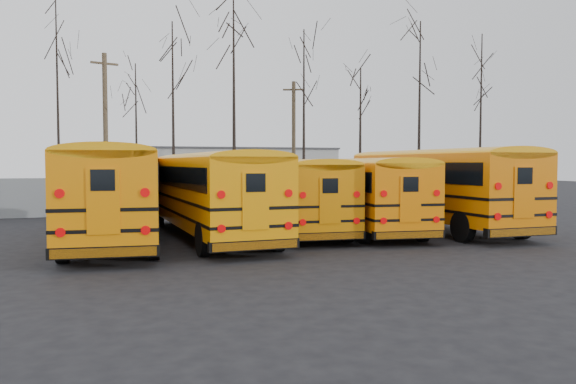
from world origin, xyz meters
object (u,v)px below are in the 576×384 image
object	(u,v)px
bus_e	(432,182)
utility_pole_left	(106,129)
bus_a	(118,186)
bus_d	(360,188)
bus_b	(212,188)
utility_pole_right	(294,141)
bus_c	(292,189)

from	to	relation	value
bus_e	utility_pole_left	distance (m)	20.96
utility_pole_left	bus_a	bearing A→B (deg)	-105.99
bus_a	bus_d	distance (m)	9.43
bus_b	bus_d	xyz separation A→B (m)	(6.14, 0.57, -0.12)
utility_pole_right	bus_e	bearing A→B (deg)	-63.56
bus_d	bus_e	world-z (taller)	bus_e
bus_e	utility_pole_right	bearing A→B (deg)	92.28
bus_d	utility_pole_left	world-z (taller)	utility_pole_left
bus_b	bus_d	bearing A→B (deg)	1.73
bus_d	utility_pole_left	bearing A→B (deg)	127.02
bus_a	bus_d	world-z (taller)	bus_a
bus_c	utility_pole_left	world-z (taller)	utility_pole_left
bus_c	bus_e	xyz separation A→B (m)	(5.98, -0.69, 0.26)
bus_c	utility_pole_left	xyz separation A→B (m)	(-7.11, 15.43, 3.16)
bus_b	bus_d	size ratio (longest dim) A/B	1.06
bus_a	utility_pole_left	world-z (taller)	utility_pole_left
bus_a	bus_e	bearing A→B (deg)	5.88
bus_a	bus_e	distance (m)	12.64
bus_a	bus_b	xyz separation A→B (m)	(3.27, -0.09, -0.10)
utility_pole_right	bus_c	bearing A→B (deg)	-85.18
bus_e	utility_pole_right	xyz separation A→B (m)	(-0.86, 15.95, 2.28)
bus_d	utility_pole_left	size ratio (longest dim) A/B	1.15
bus_d	bus_e	size ratio (longest dim) A/B	0.90
bus_d	bus_c	bearing A→B (deg)	175.60
bus_a	utility_pole_left	xyz separation A→B (m)	(-0.45, 16.38, 2.91)
bus_c	utility_pole_right	world-z (taller)	utility_pole_right
bus_a	bus_d	bearing A→B (deg)	7.65
bus_e	utility_pole_left	world-z (taller)	utility_pole_left
utility_pole_right	bus_a	bearing A→B (deg)	-102.64
bus_e	utility_pole_right	distance (m)	16.14
bus_e	utility_pole_left	bearing A→B (deg)	128.27
utility_pole_left	bus_d	bearing A→B (deg)	-75.73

